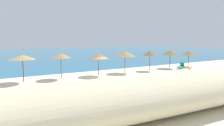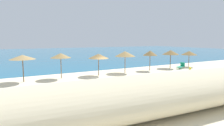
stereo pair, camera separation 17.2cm
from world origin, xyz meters
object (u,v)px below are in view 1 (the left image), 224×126
object	(u,v)px
beach_umbrella_5	(125,54)
beach_ball	(190,68)
beach_umbrella_4	(99,56)
beach_umbrella_8	(189,53)
beach_umbrella_6	(150,53)
beach_umbrella_7	(170,52)
beach_umbrella_3	(61,56)
lounge_chair_2	(181,66)
beach_umbrella_2	(22,57)

from	to	relation	value
beach_umbrella_5	beach_ball	bearing A→B (deg)	-12.52
beach_umbrella_4	beach_umbrella_8	bearing A→B (deg)	0.20
beach_umbrella_6	beach_umbrella_7	distance (m)	4.27
beach_umbrella_5	beach_umbrella_8	world-z (taller)	beach_umbrella_5
beach_umbrella_3	beach_umbrella_6	distance (m)	12.19
beach_umbrella_4	beach_ball	xyz separation A→B (m)	(13.60, -2.11, -2.16)
beach_umbrella_5	beach_umbrella_7	world-z (taller)	beach_umbrella_5
lounge_chair_2	beach_umbrella_8	bearing A→B (deg)	-90.14
beach_umbrella_6	beach_umbrella_4	bearing A→B (deg)	179.51
lounge_chair_2	beach_ball	bearing A→B (deg)	-174.87
beach_umbrella_3	beach_umbrella_6	world-z (taller)	beach_umbrella_3
beach_umbrella_7	beach_umbrella_8	xyz separation A→B (m)	(3.83, -0.22, -0.21)
beach_umbrella_2	beach_ball	size ratio (longest dim) A/B	7.89
beach_umbrella_8	beach_umbrella_3	bearing A→B (deg)	178.83
beach_umbrella_8	beach_umbrella_5	bearing A→B (deg)	179.94
beach_umbrella_3	beach_umbrella_5	world-z (taller)	same
beach_umbrella_7	beach_umbrella_2	bearing A→B (deg)	179.38
lounge_chair_2	beach_umbrella_3	bearing A→B (deg)	66.51
beach_umbrella_3	beach_umbrella_5	xyz separation A→B (m)	(8.16, -0.40, -0.07)
beach_ball	beach_umbrella_6	bearing A→B (deg)	160.56
beach_umbrella_2	beach_ball	xyz separation A→B (m)	(21.79, -2.59, -2.36)
beach_umbrella_2	beach_umbrella_5	size ratio (longest dim) A/B	0.99
beach_umbrella_4	lounge_chair_2	xyz separation A→B (m)	(13.06, -0.91, -1.96)
beach_umbrella_4	beach_umbrella_5	xyz separation A→B (m)	(3.80, 0.07, 0.14)
beach_umbrella_5	beach_ball	xyz separation A→B (m)	(9.80, -2.17, -2.30)
beach_umbrella_3	beach_umbrella_8	distance (m)	20.27
beach_umbrella_2	lounge_chair_2	xyz separation A→B (m)	(21.26, -1.40, -2.16)
beach_umbrella_5	beach_ball	world-z (taller)	beach_umbrella_5
beach_umbrella_7	lounge_chair_2	size ratio (longest dim) A/B	1.56
beach_umbrella_5	beach_umbrella_6	world-z (taller)	beach_umbrella_5
beach_ball	beach_umbrella_5	bearing A→B (deg)	167.48
beach_umbrella_7	beach_ball	world-z (taller)	beach_umbrella_7
beach_umbrella_2	beach_umbrella_7	size ratio (longest dim) A/B	1.02
beach_umbrella_4	beach_umbrella_8	distance (m)	15.91
beach_umbrella_4	beach_ball	bearing A→B (deg)	-8.81
beach_umbrella_5	beach_umbrella_6	bearing A→B (deg)	-1.92
beach_umbrella_3	lounge_chair_2	xyz separation A→B (m)	(17.42, -1.38, -2.17)
beach_umbrella_5	beach_umbrella_4	bearing A→B (deg)	-178.98
beach_umbrella_5	lounge_chair_2	world-z (taller)	beach_umbrella_5
beach_umbrella_5	beach_umbrella_7	bearing A→B (deg)	1.40
beach_umbrella_6	lounge_chair_2	xyz separation A→B (m)	(5.25, -0.85, -2.07)
beach_umbrella_6	beach_umbrella_7	world-z (taller)	beach_umbrella_6
beach_umbrella_6	beach_umbrella_8	distance (m)	8.09
beach_umbrella_8	lounge_chair_2	distance (m)	3.50
beach_umbrella_2	beach_umbrella_8	bearing A→B (deg)	-1.03
beach_umbrella_7	beach_ball	xyz separation A→B (m)	(1.53, -2.38, -2.21)
beach_umbrella_4	beach_umbrella_8	size ratio (longest dim) A/B	1.05
beach_umbrella_8	lounge_chair_2	world-z (taller)	beach_umbrella_8
beach_umbrella_7	beach_umbrella_8	distance (m)	3.85
beach_umbrella_6	lounge_chair_2	bearing A→B (deg)	-9.17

